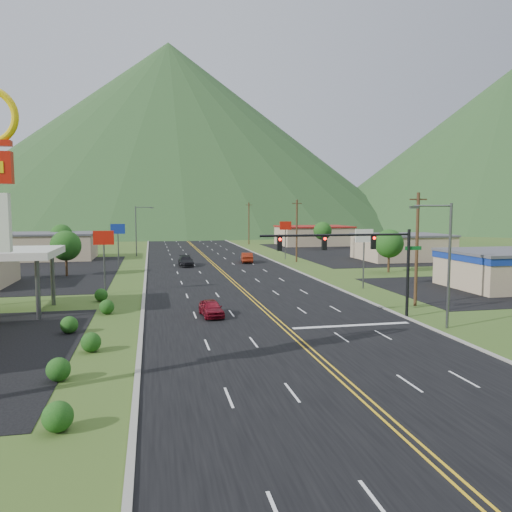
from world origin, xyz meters
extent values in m
plane|color=#30511D|center=(0.00, 0.00, 0.00)|extent=(500.00, 500.00, 0.00)
cube|color=black|center=(0.00, 0.00, 0.00)|extent=(20.00, 460.00, 0.04)
cube|color=gray|center=(-10.15, 0.00, 0.00)|extent=(0.30, 460.00, 0.14)
cylinder|color=black|center=(10.50, 14.00, 3.50)|extent=(0.24, 0.24, 7.00)
cylinder|color=black|center=(4.50, 14.00, 6.60)|extent=(12.00, 0.18, 0.18)
cube|color=#0C591E|center=(10.90, 14.00, 5.50)|extent=(1.40, 0.06, 0.30)
cube|color=black|center=(7.50, 14.00, 6.00)|extent=(0.35, 0.28, 1.05)
sphere|color=#FF0C05|center=(7.50, 13.82, 6.35)|extent=(0.22, 0.22, 0.22)
cube|color=black|center=(3.50, 14.00, 6.00)|extent=(0.35, 0.28, 1.05)
sphere|color=#FF0C05|center=(3.50, 13.82, 6.35)|extent=(0.22, 0.22, 0.22)
cube|color=black|center=(0.00, 14.00, 6.00)|extent=(0.35, 0.28, 1.05)
sphere|color=#FF0C05|center=(0.00, 13.82, 6.35)|extent=(0.22, 0.22, 0.22)
cylinder|color=#59595E|center=(11.50, 10.00, 4.50)|extent=(0.20, 0.20, 9.00)
cylinder|color=#59595E|center=(10.06, 10.00, 8.80)|extent=(2.88, 0.12, 0.12)
cube|color=#59595E|center=(8.62, 10.00, 8.70)|extent=(0.60, 0.25, 0.18)
cylinder|color=#59595E|center=(-12.00, 70.00, 4.50)|extent=(0.20, 0.20, 9.00)
cylinder|color=#59595E|center=(-10.56, 70.00, 8.80)|extent=(2.88, 0.12, 0.12)
cube|color=#59595E|center=(-9.12, 70.00, 8.70)|extent=(0.60, 0.25, 0.18)
cylinder|color=#59595E|center=(-18.00, 19.00, 2.50)|extent=(0.36, 0.36, 5.00)
cylinder|color=#59595E|center=(-18.00, 25.00, 2.50)|extent=(0.36, 0.36, 5.00)
cube|color=tan|center=(-28.00, 68.00, 2.10)|extent=(18.00, 11.00, 4.20)
cube|color=#4C4C51|center=(-28.00, 68.00, 4.35)|extent=(18.40, 11.40, 0.30)
cube|color=tan|center=(32.00, 55.00, 2.00)|extent=(14.00, 11.00, 4.00)
cube|color=#4C4C51|center=(32.00, 55.00, 4.15)|extent=(14.40, 11.40, 0.30)
cube|color=tan|center=(28.00, 90.00, 2.10)|extent=(16.00, 12.00, 4.20)
cube|color=maroon|center=(28.00, 90.00, 4.35)|extent=(16.40, 12.40, 0.30)
cylinder|color=#59595E|center=(-14.00, 30.00, 2.50)|extent=(0.16, 0.16, 5.00)
cube|color=red|center=(-14.00, 30.00, 5.70)|extent=(2.00, 0.18, 1.40)
cylinder|color=#59595E|center=(-14.00, 52.00, 2.50)|extent=(0.16, 0.16, 5.00)
cube|color=navy|center=(-14.00, 52.00, 5.70)|extent=(2.00, 0.18, 1.40)
cylinder|color=#59595E|center=(13.00, 28.00, 2.50)|extent=(0.16, 0.16, 5.00)
cube|color=white|center=(13.00, 28.00, 5.70)|extent=(2.00, 0.18, 1.40)
cylinder|color=#59595E|center=(13.00, 60.00, 2.50)|extent=(0.16, 0.16, 5.00)
cube|color=red|center=(13.00, 60.00, 5.70)|extent=(2.00, 0.18, 1.40)
cylinder|color=#382314|center=(-20.00, 45.00, 1.50)|extent=(0.30, 0.30, 3.00)
sphere|color=#194814|center=(-20.00, 45.00, 3.90)|extent=(3.84, 3.84, 3.84)
cylinder|color=#382314|center=(-25.00, 72.00, 1.50)|extent=(0.30, 0.30, 3.00)
sphere|color=#194814|center=(-25.00, 72.00, 3.90)|extent=(3.84, 3.84, 3.84)
cylinder|color=#382314|center=(22.00, 40.00, 1.50)|extent=(0.30, 0.30, 3.00)
sphere|color=#194814|center=(22.00, 40.00, 3.90)|extent=(3.84, 3.84, 3.84)
cylinder|color=#382314|center=(26.00, 78.00, 1.50)|extent=(0.30, 0.30, 3.00)
sphere|color=#194814|center=(26.00, 78.00, 3.90)|extent=(3.84, 3.84, 3.84)
cylinder|color=#382314|center=(13.50, 18.00, 5.00)|extent=(0.28, 0.28, 10.00)
cube|color=#382314|center=(13.50, 18.00, 9.40)|extent=(1.60, 0.12, 0.12)
cylinder|color=#382314|center=(13.50, 55.00, 5.00)|extent=(0.28, 0.28, 10.00)
cube|color=#382314|center=(13.50, 55.00, 9.40)|extent=(1.60, 0.12, 0.12)
cylinder|color=#382314|center=(13.50, 95.00, 5.00)|extent=(0.28, 0.28, 10.00)
cube|color=#382314|center=(13.50, 95.00, 9.40)|extent=(1.60, 0.12, 0.12)
cylinder|color=#382314|center=(13.50, 135.00, 5.00)|extent=(0.28, 0.28, 10.00)
cube|color=#382314|center=(13.50, 135.00, 9.40)|extent=(1.60, 0.12, 0.12)
cone|color=#1D3F1C|center=(0.00, 220.00, 42.50)|extent=(220.00, 220.00, 85.00)
cone|color=#1D3F1C|center=(147.84, 176.19, 35.00)|extent=(180.00, 180.00, 70.00)
imported|color=maroon|center=(-4.75, 17.29, 0.66)|extent=(1.91, 4.00, 1.32)
imported|color=black|center=(-4.35, 52.65, 0.74)|extent=(2.11, 5.13, 1.49)
imported|color=maroon|center=(5.49, 55.67, 0.79)|extent=(2.23, 4.96, 1.58)
camera|label=1|loc=(-9.31, -21.79, 8.64)|focal=35.00mm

